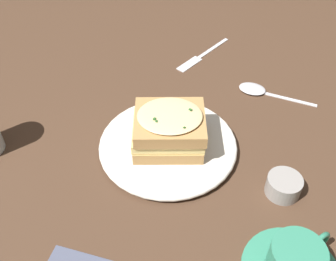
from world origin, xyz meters
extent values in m
plane|color=#473021|center=(0.00, 0.00, 0.00)|extent=(2.40, 2.40, 0.00)
cylinder|color=silver|center=(-0.03, 0.02, 0.01)|extent=(0.24, 0.24, 0.02)
torus|color=silver|center=(-0.03, 0.02, 0.01)|extent=(0.26, 0.26, 0.01)
cube|color=#B2844C|center=(-0.03, 0.02, 0.03)|extent=(0.12, 0.13, 0.02)
cube|color=#EAD17A|center=(-0.03, 0.02, 0.05)|extent=(0.11, 0.13, 0.02)
cube|color=#B2844C|center=(-0.03, 0.01, 0.07)|extent=(0.12, 0.13, 0.02)
ellipsoid|color=beige|center=(-0.03, 0.01, 0.09)|extent=(0.11, 0.12, 0.01)
cube|color=#2D6028|center=(-0.05, 0.04, 0.09)|extent=(0.01, 0.00, 0.00)
cube|color=#2D6028|center=(-0.07, -0.01, 0.09)|extent=(0.00, 0.00, 0.00)
cube|color=#2D6028|center=(-0.02, -0.02, 0.09)|extent=(0.01, 0.01, 0.00)
cube|color=#2D6028|center=(-0.04, 0.04, 0.09)|extent=(0.01, 0.01, 0.00)
cylinder|color=#338466|center=(-0.28, -0.14, 0.03)|extent=(0.08, 0.08, 0.05)
cylinder|color=#381E0F|center=(-0.28, -0.14, 0.05)|extent=(0.06, 0.06, 0.00)
torus|color=#338466|center=(-0.26, -0.18, 0.03)|extent=(0.03, 0.04, 0.04)
cube|color=silver|center=(0.30, -0.13, 0.00)|extent=(0.09, 0.09, 0.00)
cube|color=silver|center=(0.24, -0.06, 0.00)|extent=(0.06, 0.07, 0.00)
cube|color=#333335|center=(0.23, -0.05, 0.00)|extent=(0.03, 0.03, 0.00)
cube|color=#333335|center=(0.23, -0.05, 0.00)|extent=(0.03, 0.03, 0.00)
cube|color=#333335|center=(0.24, -0.05, 0.00)|extent=(0.03, 0.03, 0.00)
cube|color=silver|center=(0.09, -0.26, 0.00)|extent=(0.06, 0.10, 0.00)
ellipsoid|color=silver|center=(0.13, -0.18, 0.01)|extent=(0.06, 0.07, 0.01)
cylinder|color=gray|center=(-0.15, -0.17, 0.02)|extent=(0.06, 0.06, 0.03)
camera|label=1|loc=(-0.53, 0.06, 0.54)|focal=42.00mm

